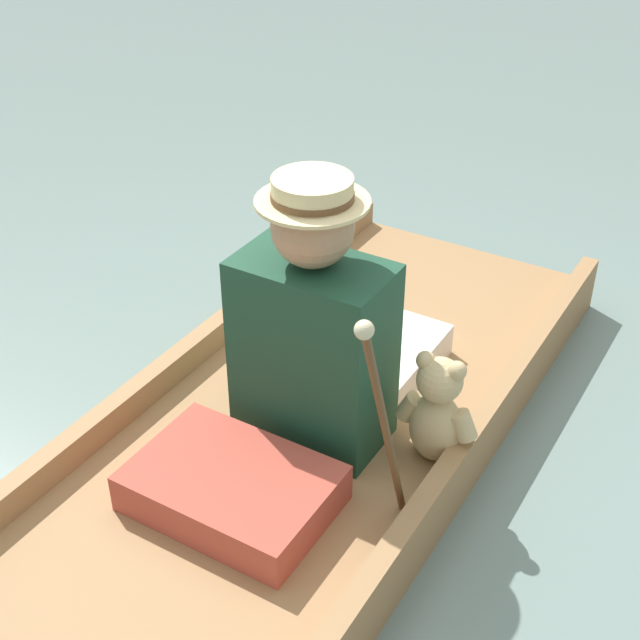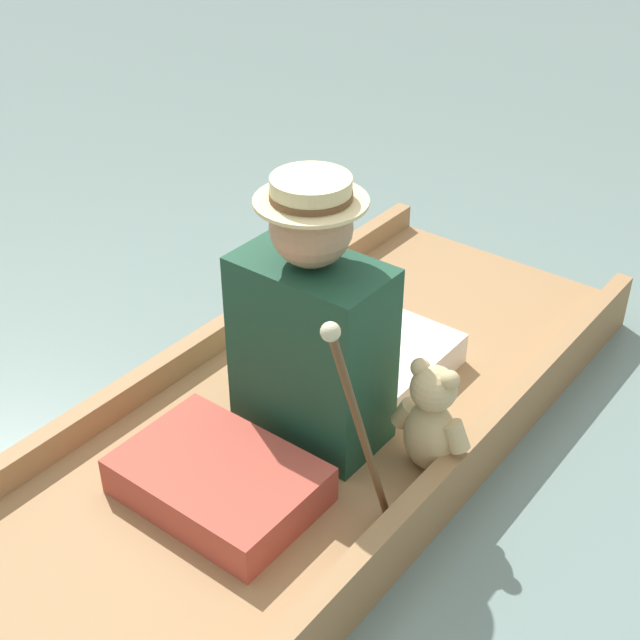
# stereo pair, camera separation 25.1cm
# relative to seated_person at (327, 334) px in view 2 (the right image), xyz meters

# --- Properties ---
(ground_plane) EXTENTS (16.00, 16.00, 0.00)m
(ground_plane) POSITION_rel_seated_person_xyz_m (-0.04, 0.01, -0.43)
(ground_plane) COLOR slate
(punt_boat) EXTENTS (1.04, 2.47, 0.21)m
(punt_boat) POSITION_rel_seated_person_xyz_m (-0.04, 0.01, -0.36)
(punt_boat) COLOR #997047
(punt_boat) RESTS_ON ground_plane
(seat_cushion) EXTENTS (0.54, 0.38, 0.12)m
(seat_cushion) POSITION_rel_seated_person_xyz_m (-0.03, -0.46, -0.25)
(seat_cushion) COLOR #B24738
(seat_cushion) RESTS_ON punt_boat
(seated_person) EXTENTS (0.44, 0.74, 0.83)m
(seated_person) POSITION_rel_seated_person_xyz_m (0.00, 0.00, 0.00)
(seated_person) COLOR white
(seated_person) RESTS_ON punt_boat
(teddy_bear) EXTENTS (0.25, 0.15, 0.36)m
(teddy_bear) POSITION_rel_seated_person_xyz_m (0.37, 0.00, -0.14)
(teddy_bear) COLOR tan
(teddy_bear) RESTS_ON punt_boat
(wine_glass) EXTENTS (0.08, 0.08, 0.21)m
(wine_glass) POSITION_rel_seated_person_xyz_m (-0.33, 0.25, -0.19)
(wine_glass) COLOR silver
(wine_glass) RESTS_ON punt_boat
(walking_cane) EXTENTS (0.04, 0.29, 0.76)m
(walking_cane) POSITION_rel_seated_person_xyz_m (0.38, -0.39, 0.14)
(walking_cane) COLOR brown
(walking_cane) RESTS_ON punt_boat
(champagne_bottle) EXTENTS (0.09, 0.09, 0.29)m
(champagne_bottle) POSITION_rel_seated_person_xyz_m (-0.43, 0.43, -0.18)
(champagne_bottle) COLOR #19381E
(champagne_bottle) RESTS_ON punt_boat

